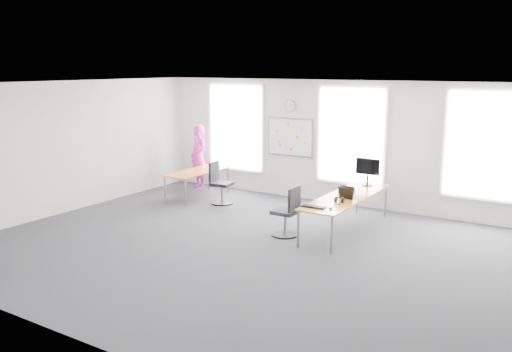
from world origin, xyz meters
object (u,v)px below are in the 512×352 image
Objects in this scene: chair_right at (288,214)px; chair_left at (220,185)px; person at (199,157)px; headphones at (339,200)px; keyboard at (314,207)px; desk_left at (198,173)px; monitor at (368,169)px; desk_right at (346,198)px.

chair_left reaches higher than chair_right.
headphones is at bearing 2.68° from person.
person reaches higher than keyboard.
desk_left is 4.25× the size of keyboard.
person is 4.93m from monitor.
chair_right reaches higher than keyboard.
headphones is (4.44, -1.22, 0.15)m from desk_left.
desk_right is 3.00× the size of chair_right.
chair_right is at bearing -24.45° from desk_left.
desk_left is 1.86× the size of chair_left.
person reaches higher than headphones.
chair_left is 1.69× the size of monitor.
person reaches higher than desk_left.
person reaches higher than monitor.
keyboard is at bearing -23.63° from desk_left.
monitor is at bearing 6.62° from desk_left.
chair_left is 0.58× the size of person.
chair_left is (0.84, -0.20, -0.19)m from desk_left.
person is at bearing 175.83° from headphones.
chair_right is 1.05m from headphones.
headphones is 1.76m from monitor.
chair_left is (-2.67, 1.39, 0.01)m from chair_right.
chair_left is 2.29× the size of keyboard.
keyboard is at bearing -97.70° from desk_right.
person is (-1.41, 0.97, 0.43)m from chair_left.
person is at bearing 163.92° from desk_right.
monitor is at bearing 159.03° from chair_right.
desk_right is at bearing 139.19° from chair_right.
person is at bearing 126.46° from desk_left.
monitor reaches higher than chair_left.
keyboard is at bearing -123.96° from chair_left.
keyboard is (0.68, -0.24, 0.30)m from chair_right.
chair_left is at bearing -166.67° from monitor.
desk_right is at bearing -87.80° from monitor.
chair_left is at bearing -13.59° from desk_left.
monitor is at bearing -86.60° from chair_left.
chair_left is 3.75m from headphones.
person is at bearing 47.37° from chair_left.
headphones is 0.32× the size of monitor.
keyboard is at bearing -4.28° from person.
desk_left is 3.87m from chair_right.
keyboard is 0.66m from headphones.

